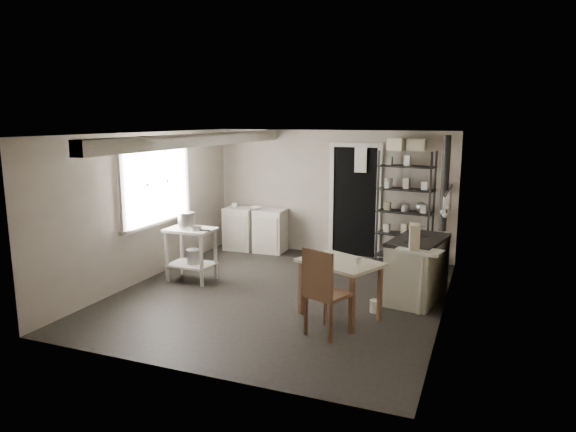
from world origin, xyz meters
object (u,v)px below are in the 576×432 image
(prep_table, at_px, (191,256))
(flour_sack, at_px, (397,258))
(stockpot, at_px, (187,221))
(work_table, at_px, (340,289))
(shelf_rack, at_px, (405,210))
(stove, at_px, (417,269))
(base_cabinets, at_px, (255,227))
(chair, at_px, (328,294))

(prep_table, height_order, flour_sack, prep_table)
(stockpot, xyz_separation_m, work_table, (2.64, -0.63, -0.56))
(shelf_rack, distance_m, work_table, 2.92)
(shelf_rack, bearing_deg, stove, -68.02)
(base_cabinets, bearing_deg, chair, -56.00)
(base_cabinets, distance_m, stove, 3.67)
(stockpot, distance_m, flour_sack, 3.48)
(prep_table, bearing_deg, base_cabinets, 86.60)
(stockpot, relative_size, flour_sack, 0.59)
(shelf_rack, xyz_separation_m, flour_sack, (-0.01, -0.56, -0.71))
(stockpot, distance_m, work_table, 2.77)
(shelf_rack, bearing_deg, prep_table, -135.53)
(prep_table, xyz_separation_m, base_cabinets, (0.12, 2.09, 0.06))
(stove, distance_m, flour_sack, 1.33)
(prep_table, xyz_separation_m, flour_sack, (2.92, 1.65, -0.16))
(stockpot, height_order, base_cabinets, stockpot)
(base_cabinets, bearing_deg, stove, -30.03)
(base_cabinets, distance_m, shelf_rack, 2.85)
(shelf_rack, relative_size, stove, 1.77)
(stockpot, distance_m, base_cabinets, 2.15)
(chair, xyz_separation_m, flour_sack, (0.33, 2.82, -0.24))
(prep_table, relative_size, stove, 0.75)
(prep_table, relative_size, base_cabinets, 0.67)
(shelf_rack, distance_m, flour_sack, 0.90)
(chair, bearing_deg, prep_table, 176.48)
(stove, bearing_deg, prep_table, -163.18)
(prep_table, distance_m, shelf_rack, 3.71)
(base_cabinets, height_order, shelf_rack, shelf_rack)
(shelf_rack, relative_size, flour_sack, 4.07)
(chair, relative_size, flour_sack, 2.17)
(shelf_rack, height_order, stove, shelf_rack)
(base_cabinets, relative_size, work_table, 1.27)
(base_cabinets, bearing_deg, work_table, -51.00)
(chair, bearing_deg, flour_sack, 104.18)
(stockpot, bearing_deg, flour_sack, 29.00)
(base_cabinets, bearing_deg, flour_sack, -11.94)
(prep_table, height_order, work_table, prep_table)
(shelf_rack, height_order, chair, shelf_rack)
(base_cabinets, bearing_deg, stockpot, -98.13)
(stove, distance_m, chair, 1.79)
(prep_table, relative_size, shelf_rack, 0.42)
(stove, height_order, flour_sack, stove)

